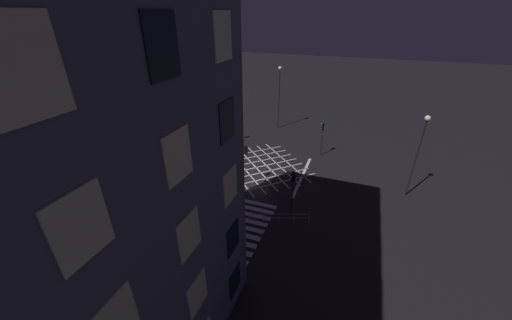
{
  "coord_description": "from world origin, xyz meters",
  "views": [
    {
      "loc": [
        10.39,
        -27.68,
        16.43
      ],
      "look_at": [
        0.0,
        0.0,
        1.01
      ],
      "focal_mm": 20.0,
      "sensor_mm": 36.0,
      "label": 1
    }
  ],
  "objects": [
    {
      "name": "ground_plane",
      "position": [
        0.0,
        0.0,
        0.0
      ],
      "size": [
        200.0,
        200.0,
        0.0
      ],
      "primitive_type": "plane",
      "color": "black"
    },
    {
      "name": "road_markings",
      "position": [
        0.23,
        -6.4,
        0.0
      ],
      "size": [
        13.72,
        20.95,
        0.01
      ],
      "color": "silver",
      "rests_on": "ground_plane"
    },
    {
      "name": "traffic_light_nw_main",
      "position": [
        -5.72,
        6.14,
        2.65
      ],
      "size": [
        0.39,
        0.36,
        3.7
      ],
      "color": "black",
      "rests_on": "ground_plane"
    },
    {
      "name": "traffic_light_ne_main",
      "position": [
        6.51,
        5.97,
        3.14
      ],
      "size": [
        0.39,
        0.36,
        4.41
      ],
      "rotation": [
        0.0,
        0.0,
        3.14
      ],
      "color": "black",
      "rests_on": "ground_plane"
    },
    {
      "name": "traffic_light_sw_main",
      "position": [
        -6.0,
        -6.51,
        2.65
      ],
      "size": [
        0.39,
        0.36,
        3.7
      ],
      "color": "black",
      "rests_on": "ground_plane"
    },
    {
      "name": "traffic_light_median_south",
      "position": [
        0.28,
        -4.64,
        3.36
      ],
      "size": [
        0.36,
        2.47,
        4.59
      ],
      "rotation": [
        0.0,
        0.0,
        1.57
      ],
      "color": "black",
      "rests_on": "ground_plane"
    },
    {
      "name": "traffic_light_nw_cross",
      "position": [
        -6.62,
        6.18,
        2.5
      ],
      "size": [
        0.36,
        0.39,
        3.48
      ],
      "rotation": [
        0.0,
        0.0,
        -1.57
      ],
      "color": "black",
      "rests_on": "ground_plane"
    },
    {
      "name": "traffic_light_se_cross",
      "position": [
        5.97,
        -6.57,
        3.0
      ],
      "size": [
        0.36,
        0.39,
        4.2
      ],
      "rotation": [
        0.0,
        0.0,
        1.57
      ],
      "color": "black",
      "rests_on": "ground_plane"
    },
    {
      "name": "street_lamp_east",
      "position": [
        -1.35,
        13.5,
        6.65
      ],
      "size": [
        0.53,
        0.53,
        9.45
      ],
      "color": "black",
      "rests_on": "ground_plane"
    },
    {
      "name": "street_lamp_west",
      "position": [
        -13.37,
        -9.19,
        6.71
      ],
      "size": [
        0.55,
        0.55,
        9.31
      ],
      "color": "black",
      "rests_on": "ground_plane"
    },
    {
      "name": "street_lamp_far",
      "position": [
        16.13,
        -0.02,
        5.86
      ],
      "size": [
        0.51,
        0.51,
        8.38
      ],
      "color": "black",
      "rests_on": "ground_plane"
    },
    {
      "name": "street_tree_near",
      "position": [
        -9.04,
        -10.97,
        3.86
      ],
      "size": [
        3.73,
        3.73,
        5.73
      ],
      "color": "#38281C",
      "rests_on": "ground_plane"
    },
    {
      "name": "waiting_car",
      "position": [
        -7.46,
        -2.28,
        0.63
      ],
      "size": [
        4.24,
        1.76,
        1.36
      ],
      "color": "#474C51",
      "rests_on": "ground_plane"
    },
    {
      "name": "pedestrian_railing",
      "position": [
        3.53,
        -9.41,
        0.67
      ],
      "size": [
        8.68,
        3.29,
        1.05
      ],
      "rotation": [
        0.0,
        0.0,
        0.36
      ],
      "color": "#9EA0A5",
      "rests_on": "ground_plane"
    }
  ]
}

